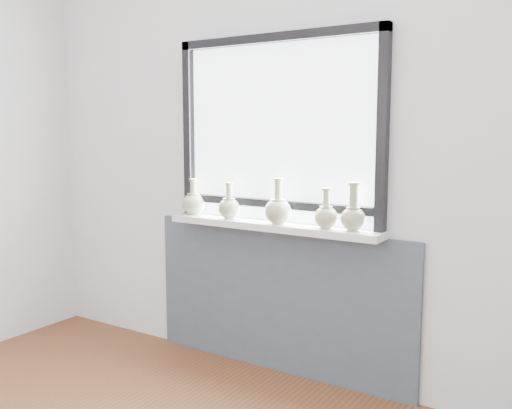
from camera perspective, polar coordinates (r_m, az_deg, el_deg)
The scene contains 9 objects.
back_wall at distance 3.28m, azimuth 2.46°, elevation 5.36°, with size 3.60×0.02×2.60m, color silver.
apron_panel at distance 3.40m, azimuth 2.11°, elevation -9.47°, with size 1.70×0.03×0.86m, color #454F5B.
windowsill at distance 3.24m, azimuth 1.52°, elevation -2.14°, with size 1.32×0.18×0.04m, color white.
window at distance 3.24m, azimuth 2.14°, elevation 7.84°, with size 1.30×0.06×1.05m.
vase_a at distance 3.54m, azimuth -6.28°, elevation 0.18°, with size 0.14×0.14×0.22m.
vase_b at distance 3.36m, azimuth -2.71°, elevation -0.24°, with size 0.13×0.13×0.21m.
vase_c at distance 3.17m, azimuth 2.20°, elevation -0.52°, with size 0.15×0.15×0.26m.
vase_d at distance 3.04m, azimuth 7.01°, elevation -1.10°, with size 0.13×0.13×0.22m.
vase_e at distance 3.00m, azimuth 9.70°, elevation -1.09°, with size 0.13×0.13×0.25m.
Camera 1 is at (1.64, -1.02, 1.43)m, focal length 40.00 mm.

